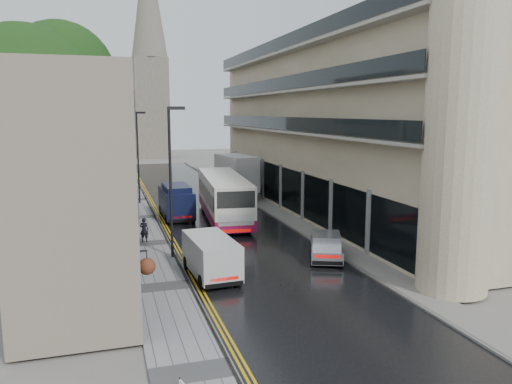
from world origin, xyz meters
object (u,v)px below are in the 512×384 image
tree_near (27,136)px  silver_hatchback (313,252)px  pedestrian (144,230)px  navy_van (167,205)px  white_van (202,268)px  lamp_post_near (171,184)px  lamp_post_far (138,158)px  white_lorry (230,179)px  cream_bus (212,206)px  tree_far (54,138)px

tree_near → silver_hatchback: tree_near is taller
pedestrian → navy_van: bearing=-88.9°
tree_near → white_van: (8.44, -9.70, -5.88)m
lamp_post_near → lamp_post_far: 18.19m
tree_near → pedestrian: size_ratio=8.81×
white_lorry → cream_bus: bearing=-117.7°
cream_bus → pedestrian: size_ratio=7.94×
white_van → tree_near: bearing=127.4°
white_van → lamp_post_near: lamp_post_near is taller
white_lorry → navy_van: 10.53m
pedestrian → lamp_post_near: 5.34m
pedestrian → lamp_post_near: (1.27, -3.87, 3.46)m
tree_far → white_van: size_ratio=2.69×
tree_far → cream_bus: bearing=-44.4°
white_lorry → navy_van: bearing=-138.2°
tree_far → lamp_post_far: tree_far is taller
tree_far → pedestrian: size_ratio=7.90×
pedestrian → lamp_post_far: bearing=-70.4°
silver_hatchback → navy_van: size_ratio=0.73×
silver_hatchback → lamp_post_near: bearing=175.9°
tree_near → cream_bus: 12.75m
silver_hatchback → lamp_post_far: lamp_post_far is taller
tree_near → silver_hatchback: (14.95, -7.84, -6.18)m
tree_far → white_van: 24.66m
tree_near → navy_van: tree_near is taller
cream_bus → silver_hatchback: cream_bus is taller
tree_near → navy_van: 11.39m
cream_bus → navy_van: 4.11m
tree_near → silver_hatchback: size_ratio=3.52×
tree_near → lamp_post_near: 9.23m
navy_van → lamp_post_far: lamp_post_far is taller
lamp_post_near → lamp_post_far: lamp_post_near is taller
silver_hatchback → lamp_post_near: lamp_post_near is taller
white_van → lamp_post_near: size_ratio=0.54×
white_lorry → white_van: 23.74m
silver_hatchback → pedestrian: size_ratio=2.50×
white_van → navy_van: 14.71m
cream_bus → white_lorry: bearing=75.4°
tree_far → white_lorry: tree_far is taller
pedestrian → tree_far: bearing=-42.8°
tree_near → pedestrian: 8.88m
tree_near → tree_far: tree_near is taller
white_lorry → white_van: white_lorry is taller
tree_near → lamp_post_near: tree_near is taller
tree_near → cream_bus: size_ratio=1.11×
tree_near → white_lorry: (15.48, 12.95, -4.81)m
tree_far → white_van: bearing=-70.3°
navy_van → pedestrian: (-2.10, -5.41, -0.50)m
cream_bus → tree_far: bearing=141.2°
navy_van → pedestrian: 5.82m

